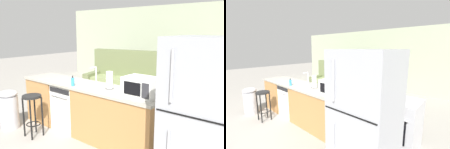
# 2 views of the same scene
# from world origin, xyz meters

# --- Properties ---
(ground_plane) EXTENTS (24.00, 24.00, 0.00)m
(ground_plane) POSITION_xyz_m (0.00, 0.00, 0.00)
(ground_plane) COLOR gray
(wall_back) EXTENTS (10.00, 0.06, 2.60)m
(wall_back) POSITION_xyz_m (0.30, 4.20, 1.30)
(wall_back) COLOR #A8B293
(wall_back) RESTS_ON ground_plane
(kitchen_counter) EXTENTS (2.94, 0.66, 0.90)m
(kitchen_counter) POSITION_xyz_m (0.24, 0.00, 0.42)
(kitchen_counter) COLOR #B77F47
(kitchen_counter) RESTS_ON ground_plane
(dishwasher) EXTENTS (0.58, 0.61, 0.84)m
(dishwasher) POSITION_xyz_m (-0.25, -0.00, 0.42)
(dishwasher) COLOR white
(dishwasher) RESTS_ON ground_plane
(stove_range) EXTENTS (0.76, 0.68, 0.90)m
(stove_range) POSITION_xyz_m (2.35, 0.55, 0.45)
(stove_range) COLOR #B7B7BC
(stove_range) RESTS_ON ground_plane
(refrigerator) EXTENTS (0.72, 0.73, 1.79)m
(refrigerator) POSITION_xyz_m (2.35, -0.55, 0.89)
(refrigerator) COLOR #A8AAB2
(refrigerator) RESTS_ON ground_plane
(microwave) EXTENTS (0.50, 0.37, 0.28)m
(microwave) POSITION_xyz_m (1.27, -0.00, 1.04)
(microwave) COLOR white
(microwave) RESTS_ON kitchen_counter
(sink_faucet) EXTENTS (0.07, 0.18, 0.30)m
(sink_faucet) POSITION_xyz_m (0.19, 0.18, 1.03)
(sink_faucet) COLOR silver
(sink_faucet) RESTS_ON kitchen_counter
(paper_towel_roll) EXTENTS (0.14, 0.14, 0.28)m
(paper_towel_roll) POSITION_xyz_m (0.64, 0.03, 1.04)
(paper_towel_roll) COLOR #4C4C51
(paper_towel_roll) RESTS_ON kitchen_counter
(soap_bottle) EXTENTS (0.06, 0.06, 0.18)m
(soap_bottle) POSITION_xyz_m (0.03, -0.22, 0.97)
(soap_bottle) COLOR #338CCC
(soap_bottle) RESTS_ON kitchen_counter
(kettle) EXTENTS (0.21, 0.17, 0.19)m
(kettle) POSITION_xyz_m (2.18, 0.68, 0.99)
(kettle) COLOR silver
(kettle) RESTS_ON stove_range
(bar_stool) EXTENTS (0.32, 0.32, 0.74)m
(bar_stool) POSITION_xyz_m (-0.50, -0.68, 0.54)
(bar_stool) COLOR black
(bar_stool) RESTS_ON ground_plane
(trash_bin) EXTENTS (0.35, 0.35, 0.74)m
(trash_bin) POSITION_xyz_m (-1.16, -0.77, 0.38)
(trash_bin) COLOR #B7B7BC
(trash_bin) RESTS_ON ground_plane
(couch) EXTENTS (2.14, 1.29, 1.27)m
(couch) POSITION_xyz_m (-0.85, 2.41, 0.39)
(couch) COLOR #667047
(couch) RESTS_ON ground_plane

